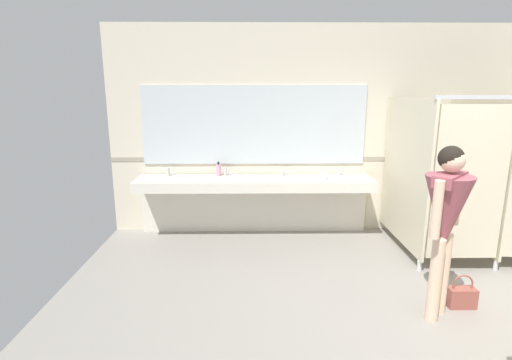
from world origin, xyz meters
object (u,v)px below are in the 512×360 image
person_standing (446,213)px  soap_dispenser (218,170)px  handbag (461,296)px  paper_cup (325,177)px

person_standing → soap_dispenser: (-2.13, 2.17, -0.06)m
person_standing → handbag: size_ratio=4.75×
soap_dispenser → person_standing: bearing=-45.5°
handbag → soap_dispenser: (-2.44, 2.03, 0.81)m
handbag → paper_cup: (-1.01, 1.73, 0.78)m
paper_cup → handbag: bearing=-59.8°
person_standing → paper_cup: bearing=110.4°
handbag → paper_cup: 2.15m
person_standing → paper_cup: person_standing is taller
soap_dispenser → handbag: bearing=-39.7°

